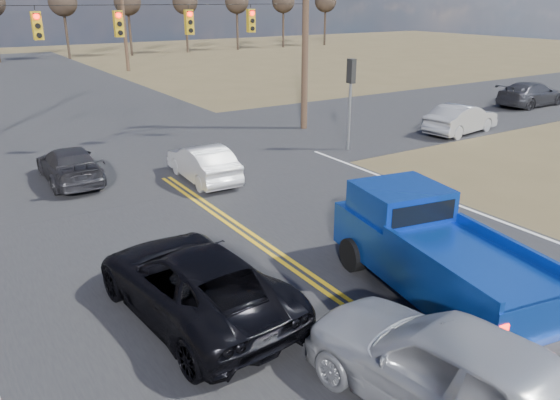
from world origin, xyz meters
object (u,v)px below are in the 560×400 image
silver_suv (453,370)px  cross_car_east_near (461,119)px  white_car_queue (203,163)px  black_suv (194,282)px  dgrey_car_queue (70,165)px  pickup_truck (433,252)px  cross_car_east_far (531,94)px

silver_suv → cross_car_east_near: 20.33m
silver_suv → white_car_queue: (1.89, 13.03, -0.21)m
black_suv → silver_suv: bearing=107.8°
white_car_queue → dgrey_car_queue: white_car_queue is taller
pickup_truck → cross_car_east_near: bearing=47.8°
pickup_truck → black_suv: size_ratio=1.13×
white_car_queue → cross_car_east_far: (23.19, 2.49, 0.08)m
dgrey_car_queue → cross_car_east_near: bearing=173.2°
white_car_queue → cross_car_east_far: 23.33m
silver_suv → cross_car_east_far: (25.08, 15.52, -0.13)m
cross_car_east_far → pickup_truck: bearing=117.7°
cross_car_east_far → black_suv: bearing=109.5°
pickup_truck → silver_suv: pickup_truck is taller
pickup_truck → cross_car_east_far: size_ratio=1.19×
silver_suv → black_suv: 5.37m
dgrey_car_queue → pickup_truck: bearing=112.2°
white_car_queue → dgrey_car_queue: (-4.11, 2.43, -0.02)m
pickup_truck → dgrey_car_queue: pickup_truck is taller
cross_car_east_near → dgrey_car_queue: bearing=73.7°
pickup_truck → black_suv: (-4.73, 2.10, -0.30)m
silver_suv → dgrey_car_queue: 15.62m
dgrey_car_queue → cross_car_east_near: cross_car_east_near is taller
white_car_queue → cross_car_east_far: bearing=-171.3°
black_suv → dgrey_car_queue: black_suv is taller
black_suv → cross_car_east_far: size_ratio=1.06×
dgrey_car_queue → cross_car_east_near: 18.07m
silver_suv → white_car_queue: bearing=-106.5°
silver_suv → black_suv: size_ratio=0.95×
dgrey_car_queue → cross_car_east_far: cross_car_east_far is taller
black_suv → white_car_queue: black_suv is taller
black_suv → cross_car_east_near: 19.51m
pickup_truck → cross_car_east_near: pickup_truck is taller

